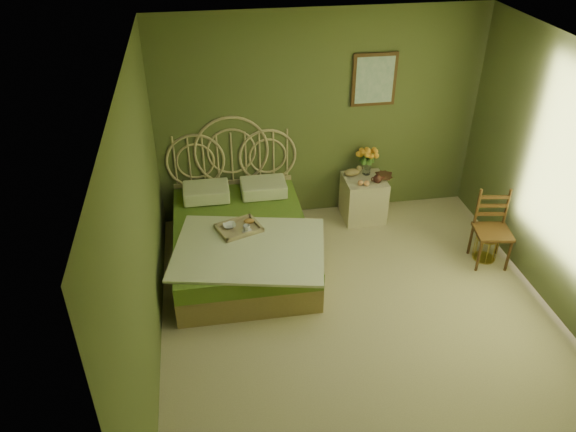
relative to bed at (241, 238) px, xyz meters
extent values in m
plane|color=#BEAF89|center=(1.10, -1.28, -0.30)|extent=(4.50, 4.50, 0.00)
plane|color=silver|center=(1.10, -1.28, 2.30)|extent=(4.50, 4.50, 0.00)
plane|color=#505D31|center=(1.10, 0.97, 1.00)|extent=(4.00, 0.00, 4.00)
plane|color=#505D31|center=(-0.90, -1.28, 1.00)|extent=(0.00, 4.50, 4.50)
cube|color=#3D2310|center=(1.74, 0.94, 1.45)|extent=(0.54, 0.03, 0.64)
cube|color=beige|center=(1.74, 0.92, 1.45)|extent=(0.46, 0.01, 0.56)
cube|color=#9F864F|center=(0.00, -0.06, -0.16)|extent=(1.48, 1.98, 0.30)
cube|color=olive|center=(0.00, -0.06, 0.09)|extent=(1.48, 1.98, 0.20)
cube|color=white|center=(0.05, -0.51, 0.21)|extent=(1.77, 1.48, 0.03)
cube|color=white|center=(-0.35, 0.63, 0.28)|extent=(0.54, 0.40, 0.16)
cube|color=white|center=(0.34, 0.63, 0.28)|extent=(0.54, 0.40, 0.16)
cube|color=tan|center=(-0.03, -0.15, 0.21)|extent=(0.54, 0.48, 0.04)
ellipsoid|color=#B77A38|center=(0.09, -0.06, 0.26)|extent=(0.12, 0.07, 0.05)
cube|color=beige|center=(1.64, 0.68, -0.02)|extent=(0.51, 0.51, 0.56)
cylinder|color=silver|center=(1.69, 0.80, 0.35)|extent=(0.10, 0.10, 0.18)
ellipsoid|color=#9F864F|center=(1.49, 0.78, 0.31)|extent=(0.21, 0.11, 0.10)
sphere|color=#E29358|center=(1.53, 0.52, 0.29)|extent=(0.07, 0.07, 0.07)
sphere|color=#E29358|center=(1.61, 0.50, 0.29)|extent=(0.07, 0.07, 0.07)
cube|color=#3D2310|center=(2.80, -0.50, 0.11)|extent=(0.44, 0.44, 0.04)
cylinder|color=#3D2310|center=(2.63, -0.67, -0.10)|extent=(0.03, 0.03, 0.41)
cylinder|color=#3D2310|center=(2.96, -0.67, -0.10)|extent=(0.03, 0.03, 0.41)
cylinder|color=#3D2310|center=(2.63, -0.34, -0.10)|extent=(0.03, 0.03, 0.41)
cylinder|color=#3D2310|center=(2.96, -0.34, -0.10)|extent=(0.03, 0.03, 0.41)
cube|color=#3D2310|center=(2.80, -0.34, 0.34)|extent=(0.33, 0.09, 0.46)
cylinder|color=#B19638|center=(2.80, -0.43, -0.30)|extent=(0.25, 0.25, 0.01)
cylinder|color=#B19638|center=(2.80, -0.43, -0.16)|extent=(0.25, 0.25, 0.28)
cone|color=#B19638|center=(2.80, -0.43, 0.03)|extent=(0.25, 0.25, 0.10)
imported|color=#381E0F|center=(1.82, 0.70, 0.27)|extent=(0.18, 0.22, 0.02)
imported|color=#472819|center=(1.82, 0.70, 0.29)|extent=(0.24, 0.27, 0.02)
imported|color=white|center=(-0.13, -0.10, 0.25)|extent=(0.15, 0.15, 0.04)
imported|color=white|center=(0.05, -0.21, 0.27)|extent=(0.10, 0.10, 0.07)
camera|label=1|loc=(-0.33, -5.28, 3.65)|focal=35.00mm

